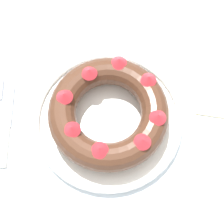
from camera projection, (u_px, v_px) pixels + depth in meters
The scene contains 5 objects.
ground_plane at pixel (111, 186), 1.40m from camera, with size 8.00×8.00×0.00m, color brown.
dining_table at pixel (111, 145), 0.77m from camera, with size 1.60×1.28×0.76m.
serving_dish at pixel (112, 119), 0.71m from camera, with size 0.34×0.34×0.02m.
bundt_cake at pixel (112, 112), 0.67m from camera, with size 0.26×0.26×0.08m.
cake_knife at pixel (7, 129), 0.71m from camera, with size 0.02×0.20×0.01m.
Camera 1 is at (-0.00, -0.21, 1.43)m, focal length 50.00 mm.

